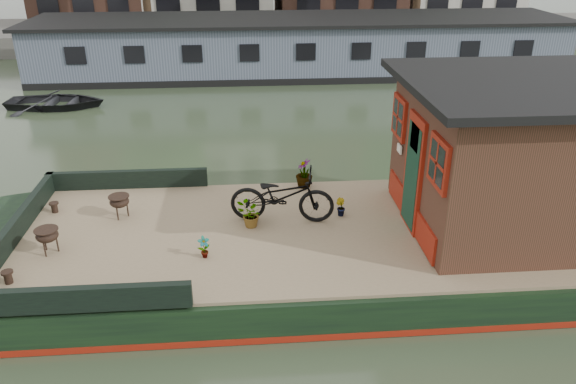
{
  "coord_description": "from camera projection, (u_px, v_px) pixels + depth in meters",
  "views": [
    {
      "loc": [
        -2.23,
        -8.06,
        5.12
      ],
      "look_at": [
        -1.55,
        0.5,
        1.11
      ],
      "focal_mm": 35.0,
      "sensor_mm": 36.0,
      "label": 1
    }
  ],
  "objects": [
    {
      "name": "ground",
      "position": [
        381.0,
        260.0,
        9.6
      ],
      "size": [
        120.0,
        120.0,
        0.0
      ],
      "primitive_type": "plane",
      "color": "#314028",
      "rests_on": "ground"
    },
    {
      "name": "houseboat_hull",
      "position": [
        303.0,
        249.0,
        9.39
      ],
      "size": [
        14.01,
        4.02,
        0.6
      ],
      "color": "black",
      "rests_on": "ground"
    },
    {
      "name": "houseboat_deck",
      "position": [
        383.0,
        228.0,
        9.34
      ],
      "size": [
        11.8,
        3.8,
        0.05
      ],
      "primitive_type": "cube",
      "color": "#877353",
      "rests_on": "houseboat_hull"
    },
    {
      "name": "bow_bulwark",
      "position": [
        70.0,
        229.0,
        8.89
      ],
      "size": [
        3.0,
        4.0,
        0.35
      ],
      "color": "black",
      "rests_on": "houseboat_deck"
    },
    {
      "name": "cabin",
      "position": [
        523.0,
        154.0,
        8.97
      ],
      "size": [
        4.0,
        3.5,
        2.42
      ],
      "color": "black",
      "rests_on": "houseboat_deck"
    },
    {
      "name": "bicycle",
      "position": [
        282.0,
        196.0,
        9.34
      ],
      "size": [
        1.81,
        0.85,
        0.91
      ],
      "primitive_type": "imported",
      "rotation": [
        0.0,
        0.0,
        1.42
      ],
      "color": "black",
      "rests_on": "houseboat_deck"
    },
    {
      "name": "potted_plant_a",
      "position": [
        204.0,
        247.0,
        8.37
      ],
      "size": [
        0.22,
        0.19,
        0.35
      ],
      "primitive_type": "imported",
      "rotation": [
        0.0,
        0.0,
        0.39
      ],
      "color": "#975B2B",
      "rests_on": "houseboat_deck"
    },
    {
      "name": "potted_plant_b",
      "position": [
        340.0,
        207.0,
        9.64
      ],
      "size": [
        0.21,
        0.22,
        0.31
      ],
      "primitive_type": "imported",
      "rotation": [
        0.0,
        0.0,
        2.18
      ],
      "color": "brown",
      "rests_on": "houseboat_deck"
    },
    {
      "name": "potted_plant_c",
      "position": [
        250.0,
        215.0,
        9.23
      ],
      "size": [
        0.51,
        0.49,
        0.44
      ],
      "primitive_type": "imported",
      "rotation": [
        0.0,
        0.0,
        3.61
      ],
      "color": "brown",
      "rests_on": "houseboat_deck"
    },
    {
      "name": "potted_plant_d",
      "position": [
        304.0,
        173.0,
        10.66
      ],
      "size": [
        0.33,
        0.33,
        0.56
      ],
      "primitive_type": "imported",
      "rotation": [
        0.0,
        0.0,
        4.68
      ],
      "color": "brown",
      "rests_on": "houseboat_deck"
    },
    {
      "name": "brazier_front",
      "position": [
        48.0,
        241.0,
        8.5
      ],
      "size": [
        0.4,
        0.4,
        0.4
      ],
      "primitive_type": null,
      "rotation": [
        0.0,
        0.0,
        -0.08
      ],
      "color": "black",
      "rests_on": "houseboat_deck"
    },
    {
      "name": "brazier_rear",
      "position": [
        120.0,
        207.0,
        9.55
      ],
      "size": [
        0.39,
        0.39,
        0.4
      ],
      "primitive_type": null,
      "rotation": [
        0.0,
        0.0,
        0.05
      ],
      "color": "black",
      "rests_on": "houseboat_deck"
    },
    {
      "name": "bollard_port",
      "position": [
        54.0,
        207.0,
        9.77
      ],
      "size": [
        0.16,
        0.16,
        0.18
      ],
      "primitive_type": "cylinder",
      "color": "black",
      "rests_on": "houseboat_deck"
    },
    {
      "name": "bollard_stbd",
      "position": [
        8.0,
        277.0,
        7.8
      ],
      "size": [
        0.17,
        0.17,
        0.19
      ],
      "primitive_type": "cylinder",
      "color": "black",
      "rests_on": "houseboat_deck"
    },
    {
      "name": "dinghy",
      "position": [
        55.0,
        98.0,
        17.75
      ],
      "size": [
        3.17,
        2.36,
        0.63
      ],
      "primitive_type": "imported",
      "rotation": [
        0.0,
        0.0,
        1.51
      ],
      "color": "black",
      "rests_on": "ground"
    },
    {
      "name": "far_houseboat",
      "position": [
        300.0,
        48.0,
        21.84
      ],
      "size": [
        20.4,
        4.4,
        2.11
      ],
      "color": "slate",
      "rests_on": "ground"
    },
    {
      "name": "quay",
      "position": [
        287.0,
        34.0,
        27.92
      ],
      "size": [
        60.0,
        6.0,
        0.9
      ],
      "primitive_type": "cube",
      "color": "#47443F",
      "rests_on": "ground"
    }
  ]
}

